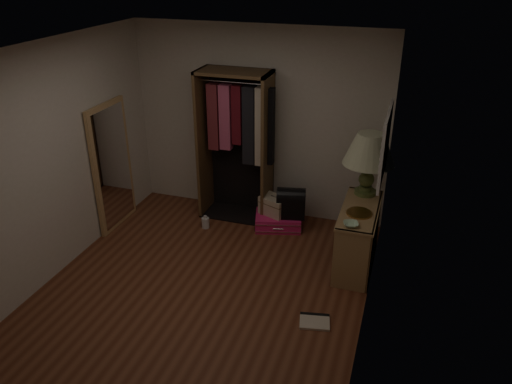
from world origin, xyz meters
TOP-DOWN VIEW (x-y plane):
  - ground at (0.00, 0.00)m, footprint 4.00×4.00m
  - room_walls at (0.08, 0.04)m, footprint 3.52×4.02m
  - console_bookshelf at (1.54, 1.03)m, footprint 0.42×1.12m
  - open_wardrobe at (-0.21, 1.77)m, footprint 1.02×0.50m
  - floor_mirror at (-1.70, 1.00)m, footprint 0.06×0.80m
  - pink_suitcase at (0.42, 1.57)m, footprint 0.72×0.60m
  - train_case at (0.35, 1.58)m, footprint 0.44×0.37m
  - black_bag at (0.58, 1.58)m, footprint 0.42×0.32m
  - table_lamp at (1.54, 1.42)m, footprint 0.62×0.62m
  - brass_tray at (1.54, 0.88)m, footprint 0.31×0.31m
  - ceramic_bowl at (1.49, 0.57)m, footprint 0.20×0.20m
  - white_jug at (-0.52, 1.25)m, footprint 0.12×0.12m
  - floor_book at (1.29, -0.18)m, footprint 0.34×0.30m

SIDE VIEW (x-z plane):
  - ground at x=0.00m, z-range 0.00..0.00m
  - floor_book at x=1.29m, z-range 0.00..0.03m
  - white_jug at x=-0.52m, z-range -0.01..0.17m
  - pink_suitcase at x=0.42m, z-range 0.00..0.19m
  - train_case at x=0.35m, z-range 0.18..0.45m
  - console_bookshelf at x=1.54m, z-range 0.02..0.77m
  - black_bag at x=0.58m, z-range 0.20..0.61m
  - brass_tray at x=1.54m, z-range 0.75..0.77m
  - ceramic_bowl at x=1.49m, z-range 0.75..0.79m
  - floor_mirror at x=-1.70m, z-range 0.00..1.70m
  - open_wardrobe at x=-0.21m, z-range 0.18..2.23m
  - table_lamp at x=1.54m, z-range 0.93..1.69m
  - room_walls at x=0.08m, z-range 0.20..2.80m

